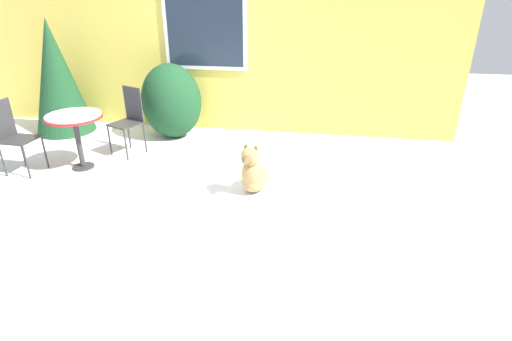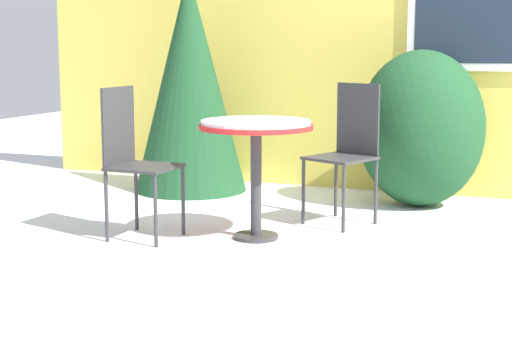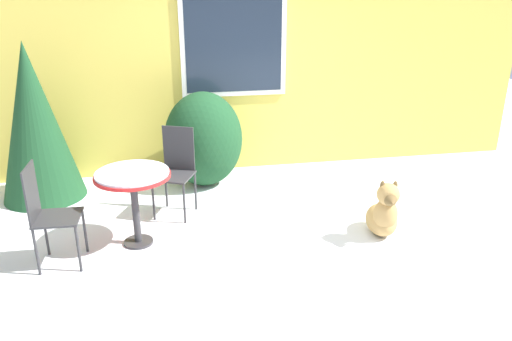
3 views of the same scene
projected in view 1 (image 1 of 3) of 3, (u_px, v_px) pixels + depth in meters
ground_plane at (162, 183)px, 4.98m from camera, size 16.00×16.00×0.00m
house_wall at (206, 44)px, 6.36m from camera, size 8.00×0.10×2.78m
shrub_left at (171, 101)px, 6.30m from camera, size 0.95×0.83×1.18m
evergreen_bush at (57, 77)px, 6.42m from camera, size 0.93×0.93×1.81m
patio_table at (75, 122)px, 5.14m from camera, size 0.71×0.71×0.75m
patio_chair_near_table at (129, 118)px, 5.71m from camera, size 0.51×0.51×0.95m
patio_chair_far_side at (13, 134)px, 5.09m from camera, size 0.40×0.40×0.95m
dog at (254, 174)px, 4.68m from camera, size 0.40×0.69×0.63m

